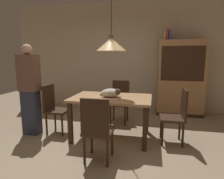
# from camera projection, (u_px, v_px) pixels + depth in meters

# --- Properties ---
(ground) EXTENTS (10.00, 10.00, 0.00)m
(ground) POSITION_uv_depth(u_px,v_px,m) (100.00, 152.00, 2.97)
(ground) COLOR #998466
(back_wall) EXTENTS (6.40, 0.10, 2.90)m
(back_wall) POSITION_uv_depth(u_px,v_px,m) (126.00, 57.00, 5.28)
(back_wall) COLOR beige
(back_wall) RESTS_ON ground
(dining_table) EXTENTS (1.40, 0.90, 0.75)m
(dining_table) POSITION_uv_depth(u_px,v_px,m) (111.00, 103.00, 3.41)
(dining_table) COLOR tan
(dining_table) RESTS_ON ground
(chair_far_back) EXTENTS (0.41, 0.41, 0.93)m
(chair_far_back) POSITION_uv_depth(u_px,v_px,m) (120.00, 99.00, 4.28)
(chair_far_back) COLOR #382316
(chair_far_back) RESTS_ON ground
(chair_near_front) EXTENTS (0.40, 0.40, 0.93)m
(chair_near_front) POSITION_uv_depth(u_px,v_px,m) (97.00, 127.00, 2.59)
(chair_near_front) COLOR #382316
(chair_near_front) RESTS_ON ground
(chair_right_side) EXTENTS (0.41, 0.41, 0.93)m
(chair_right_side) POSITION_uv_depth(u_px,v_px,m) (177.00, 114.00, 3.20)
(chair_right_side) COLOR #382316
(chair_right_side) RESTS_ON ground
(chair_left_side) EXTENTS (0.40, 0.40, 0.93)m
(chair_left_side) POSITION_uv_depth(u_px,v_px,m) (54.00, 106.00, 3.67)
(chair_left_side) COLOR #382316
(chair_left_side) RESTS_ON ground
(cat_sleeping) EXTENTS (0.40, 0.31, 0.16)m
(cat_sleeping) POSITION_uv_depth(u_px,v_px,m) (111.00, 93.00, 3.38)
(cat_sleeping) COLOR beige
(cat_sleeping) RESTS_ON dining_table
(pendant_lamp) EXTENTS (0.52, 0.52, 1.30)m
(pendant_lamp) POSITION_uv_depth(u_px,v_px,m) (111.00, 44.00, 3.24)
(pendant_lamp) COLOR #E5B775
(hutch_bookcase) EXTENTS (1.12, 0.45, 1.85)m
(hutch_bookcase) POSITION_uv_depth(u_px,v_px,m) (180.00, 80.00, 4.75)
(hutch_bookcase) COLOR #A87A4C
(hutch_bookcase) RESTS_ON ground
(book_yellow_short) EXTENTS (0.04, 0.20, 0.18)m
(book_yellow_short) POSITION_uv_depth(u_px,v_px,m) (165.00, 37.00, 4.67)
(book_yellow_short) COLOR gold
(book_yellow_short) RESTS_ON hutch_bookcase
(book_red_tall) EXTENTS (0.04, 0.22, 0.28)m
(book_red_tall) POSITION_uv_depth(u_px,v_px,m) (167.00, 34.00, 4.64)
(book_red_tall) COLOR #B73833
(book_red_tall) RESTS_ON hutch_bookcase
(book_blue_wide) EXTENTS (0.06, 0.24, 0.24)m
(book_blue_wide) POSITION_uv_depth(u_px,v_px,m) (170.00, 35.00, 4.63)
(book_blue_wide) COLOR #384C93
(book_blue_wide) RESTS_ON hutch_bookcase
(person_standing) EXTENTS (0.36, 0.22, 1.68)m
(person_standing) POSITION_uv_depth(u_px,v_px,m) (30.00, 90.00, 3.54)
(person_standing) COLOR #2D3347
(person_standing) RESTS_ON ground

